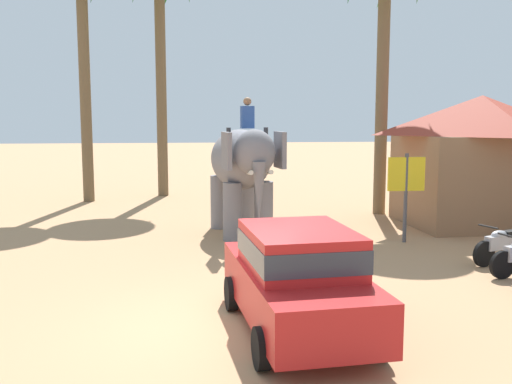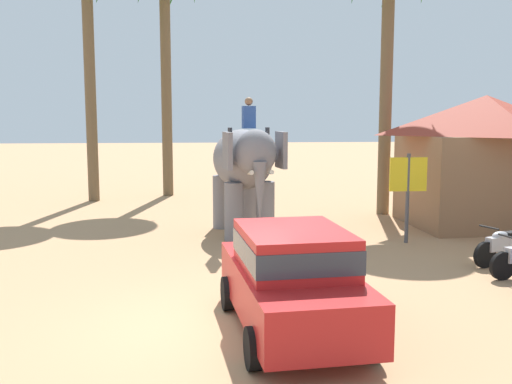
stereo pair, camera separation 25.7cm
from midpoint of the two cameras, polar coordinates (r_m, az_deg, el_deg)
name	(u,v)px [view 2 (the right image)]	position (r m, az deg, el deg)	size (l,w,h in m)	color
ground_plane	(217,327)	(10.08, -2.93, -12.66)	(120.00, 120.00, 0.00)	tan
car_sedan_foreground	(292,276)	(9.55, 4.23, -7.97)	(2.19, 4.25, 1.70)	red
elephant_with_mahout	(244,166)	(16.96, -0.71, 2.52)	(2.10, 3.99, 3.88)	slate
motorcycle_end_of_row	(504,245)	(14.98, 22.93, -4.67)	(1.71, 0.82, 0.94)	black
roadside_hut	(484,157)	(19.82, 21.15, 3.13)	(5.20, 4.44, 4.00)	#8C6647
signboard_yellow	(408,180)	(16.49, 14.65, 1.07)	(1.00, 0.10, 2.40)	#4C4C51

